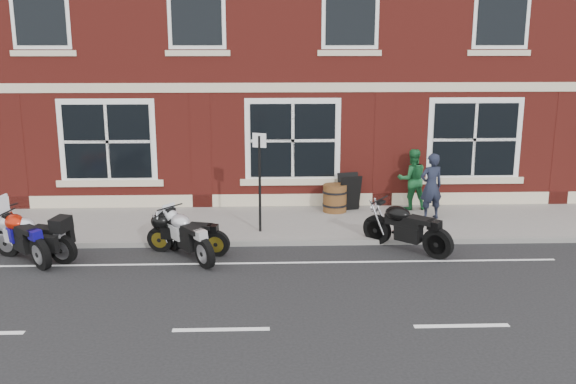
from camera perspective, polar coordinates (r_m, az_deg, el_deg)
name	(u,v)px	position (r m, az deg, el deg)	size (l,w,h in m)	color
ground	(231,267)	(13.60, -5.13, -6.64)	(80.00, 80.00, 0.00)	black
sidewalk	(237,224)	(16.43, -4.60, -2.85)	(30.00, 3.00, 0.12)	slate
kerb	(234,243)	(14.92, -4.86, -4.55)	(30.00, 0.16, 0.12)	slate
moto_touring_silver	(32,234)	(14.88, -21.79, -3.51)	(2.02, 0.91, 1.39)	black
moto_sport_red	(23,234)	(14.90, -22.47, -3.49)	(1.67, 1.71, 1.01)	black
moto_sport_black	(187,232)	(14.40, -9.00, -3.53)	(1.88, 0.63, 0.86)	black
moto_sport_silver	(188,233)	(14.08, -8.90, -3.66)	(1.32, 1.85, 0.97)	black
moto_naked_black	(406,225)	(14.64, 10.43, -2.92)	(1.74, 1.68, 1.02)	black
pedestrian_left	(431,186)	(16.88, 12.61, 0.51)	(0.62, 0.41, 1.71)	black
pedestrian_right	(412,179)	(17.74, 10.97, 1.13)	(0.81, 0.63, 1.66)	#1B5F2F
a_board_sign	(349,192)	(17.50, 5.47, 0.02)	(0.59, 0.39, 0.99)	black
barrel_planter	(335,198)	(17.29, 4.18, -0.54)	(0.66, 0.66, 0.74)	#423011
parking_sign	(260,175)	(15.24, -2.53, 1.48)	(0.32, 0.15, 2.39)	black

